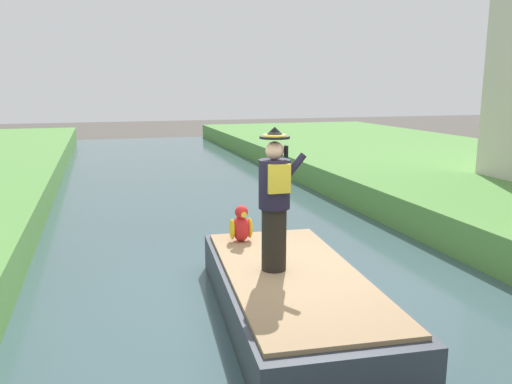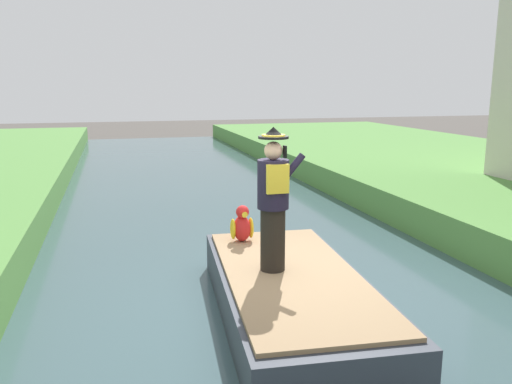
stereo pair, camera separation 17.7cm
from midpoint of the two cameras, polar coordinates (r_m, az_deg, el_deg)
name	(u,v)px [view 1 (the left image)]	position (r m, az deg, el deg)	size (l,w,h in m)	color
ground_plane	(284,314)	(7.29, 2.39, -13.18)	(80.00, 80.00, 0.00)	#4C4742
canal_water	(284,310)	(7.27, 2.39, -12.83)	(7.05, 48.00, 0.10)	#3D565B
boat	(293,295)	(6.85, 3.32, -11.22)	(2.14, 4.33, 0.61)	#333842
person_pirate	(275,200)	(6.57, 1.30, -0.89)	(0.61, 0.42, 1.85)	black
parrot_plush	(241,226)	(7.95, -2.29, -3.73)	(0.36, 0.34, 0.57)	red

